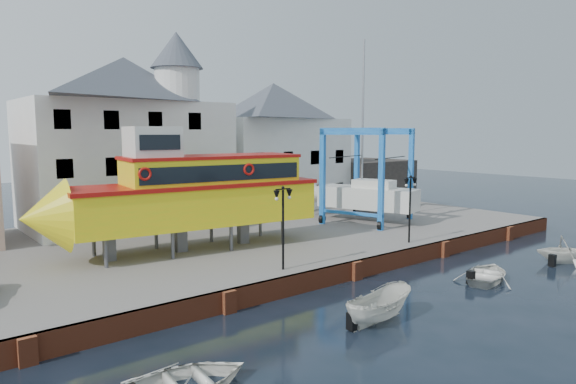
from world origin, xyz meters
TOP-DOWN VIEW (x-y plane):
  - ground at (0.00, 0.00)m, footprint 140.00×140.00m
  - hardstanding at (0.00, 11.00)m, footprint 44.00×22.00m
  - quay_wall at (-0.00, 0.10)m, footprint 44.00×0.47m
  - building_white_main at (-4.87, 18.39)m, footprint 14.00×8.30m
  - building_white_right at (9.00, 19.00)m, footprint 12.00×8.00m
  - shed_dark at (19.00, 17.00)m, footprint 8.00×7.00m
  - lamp_post_left at (-4.00, 1.20)m, footprint 1.12×0.32m
  - lamp_post_right at (6.00, 1.20)m, footprint 1.12×0.32m
  - tour_boat at (-6.10, 7.95)m, footprint 16.71×5.73m
  - travel_lift at (9.41, 8.81)m, footprint 7.58×9.35m
  - motorboat_a at (-3.71, -4.83)m, footprint 3.98×1.79m
  - motorboat_b at (5.50, -4.38)m, footprint 4.79×4.05m
  - motorboat_c at (12.39, -5.41)m, footprint 4.38×4.33m

SIDE VIEW (x-z plane):
  - ground at x=0.00m, z-range 0.00..0.00m
  - motorboat_a at x=-3.71m, z-range -0.75..0.75m
  - motorboat_b at x=5.50m, z-range -0.42..0.42m
  - motorboat_c at x=12.39m, z-range -0.87..0.87m
  - hardstanding at x=0.00m, z-range 0.00..1.00m
  - quay_wall at x=0.00m, z-range 0.00..1.00m
  - shed_dark at x=19.00m, z-range 1.00..5.00m
  - travel_lift at x=9.41m, z-range -3.57..10.14m
  - lamp_post_left at x=-4.00m, z-range 2.07..6.27m
  - lamp_post_right at x=6.00m, z-range 2.07..6.27m
  - tour_boat at x=-6.10m, z-range 0.80..7.93m
  - building_white_right at x=9.00m, z-range 1.00..12.20m
  - building_white_main at x=-4.87m, z-range 0.34..14.34m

